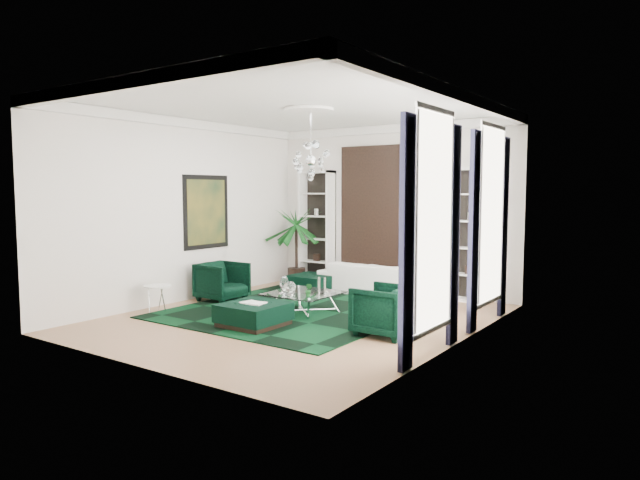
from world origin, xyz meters
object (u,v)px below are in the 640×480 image
Objects in this scene: side_table at (158,299)px; ottoman_side at (312,284)px; ottoman_front at (254,315)px; armchair_left at (222,281)px; palm at (296,236)px; coffee_table at (304,303)px; sofa at (372,278)px; armchair_right at (385,310)px.

ottoman_side is at bearing 70.51° from side_table.
ottoman_front is at bearing 4.19° from side_table.
ottoman_side is at bearing -27.85° from armchair_left.
palm reaches higher than ottoman_side.
side_table is (-2.42, -1.42, 0.04)m from coffee_table.
armchair_left is 1.54m from side_table.
side_table is (-2.42, -4.00, -0.10)m from sofa.
side_table is at bearing -92.81° from palm.
palm is (-2.22, 0.12, 0.85)m from sofa.
coffee_table is 2.80m from side_table.
coffee_table reaches higher than ottoman_side.
armchair_left is at bearing -98.20° from armchair_right.
coffee_table is 2.31× the size of side_table.
sofa is 2.00× the size of coffee_table.
side_table is at bearing -175.81° from ottoman_front.
palm reaches higher than ottoman_front.
armchair_right is 1.72× the size of side_table.
ottoman_front is 4.58m from palm.
armchair_right is at bearing -37.28° from palm.
armchair_right is (4.20, -0.60, 0.00)m from armchair_left.
ottoman_side is (-1.22, -0.61, -0.15)m from sofa.
coffee_table is at bearing 30.44° from side_table.
sofa is 2.68× the size of armchair_left.
sofa reaches higher than coffee_table.
coffee_table is at bearing -104.19° from armchair_right.
side_table is (-2.29, -0.17, 0.05)m from ottoman_front.
ottoman_front is (-0.14, -3.84, -0.15)m from sofa.
armchair_right is 0.89× the size of ottoman_front.
coffee_table is at bearing -50.61° from palm.
coffee_table is (-0.01, -2.58, -0.14)m from sofa.
armchair_right is 2.26m from ottoman_front.
sofa is 1.00× the size of palm.
ottoman_side and ottoman_front have the same top height.
side_table is at bearing -109.49° from ottoman_side.
sofa is at bearing 26.49° from ottoman_side.
palm reaches higher than coffee_table.
palm is (-2.22, 2.70, 0.99)m from coffee_table.
sofa is 4.68m from side_table.
coffee_table is 2.32m from ottoman_side.
sofa is 2.68× the size of armchair_right.
palm is at bearing 144.06° from ottoman_side.
armchair_left is 0.37× the size of palm.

